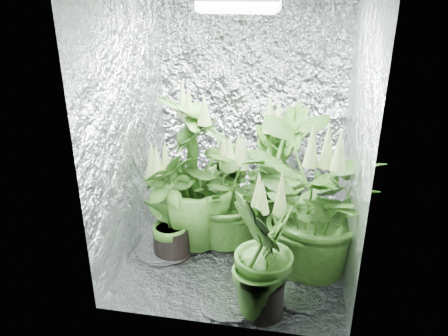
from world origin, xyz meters
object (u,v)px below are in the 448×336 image
Objects in this scene: plant_a at (230,194)px; circulation_fan at (312,212)px; plant_c at (279,170)px; plant_e at (312,207)px; plant_f at (170,207)px; grow_lamp at (240,5)px; plant_g at (263,256)px; plant_d at (194,173)px; plant_b at (227,185)px.

plant_a is 2.33× the size of circulation_fan.
plant_c is 0.73m from plant_e.
plant_a is 1.00× the size of plant_f.
plant_e is at bearing -18.70° from grow_lamp.
circulation_fan is at bearing 27.65° from plant_a.
plant_e reaches higher than plant_c.
plant_c is at bearing 89.34° from plant_g.
plant_g is (0.61, -0.74, -0.18)m from plant_d.
grow_lamp is 1.23× the size of circulation_fan.
plant_f is (-0.34, -0.50, 0.03)m from plant_b.
plant_d reaches higher than circulation_fan.
plant_c is at bearing -169.82° from circulation_fan.
plant_b is at bearing 111.63° from plant_g.
plant_f reaches higher than plant_b.
plant_g is at bearing -50.41° from plant_d.
plant_d reaches higher than plant_f.
grow_lamp reaches higher than plant_e.
plant_g is at bearing -121.72° from plant_e.
grow_lamp is 0.44× the size of plant_c.
plant_c is at bearing 32.16° from plant_d.
grow_lamp is at bearing -69.28° from plant_b.
plant_a is 0.83× the size of plant_c.
plant_f is at bearing -124.40° from plant_b.
plant_d is at bearing -128.45° from plant_b.
plant_e is 1.23× the size of plant_f.
plant_a is 0.82m from plant_g.
plant_d reaches higher than plant_g.
plant_a is 0.78m from circulation_fan.
plant_e is 1.22× the size of plant_g.
grow_lamp is at bearing 161.30° from plant_e.
grow_lamp reaches higher than circulation_fan.
plant_c reaches higher than plant_b.
grow_lamp is 1.49m from plant_f.
plant_b is at bearing -163.09° from plant_c.
plant_c is at bearing 47.99° from plant_a.
plant_b is 0.76× the size of plant_e.
circulation_fan is (0.31, 1.09, -0.26)m from plant_g.
grow_lamp is 1.48m from plant_b.
plant_c is (0.34, 0.38, 0.07)m from plant_a.
plant_a is at bearing 113.82° from plant_g.
plant_d is 0.98m from plant_g.
plant_c is (0.41, 0.13, 0.12)m from plant_b.
circulation_fan is at bearing 87.04° from plant_e.
plant_f is at bearing 145.64° from plant_g.
plant_g is at bearing -34.36° from plant_f.
plant_d reaches higher than plant_e.
plant_d reaches higher than plant_c.
plant_c is 2.79× the size of circulation_fan.
plant_a is (-0.07, 0.11, -1.38)m from grow_lamp.
plant_a is at bearing 2.14° from plant_d.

